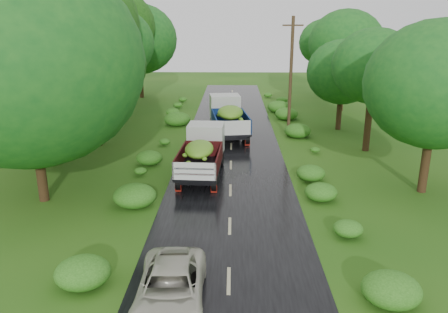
{
  "coord_description": "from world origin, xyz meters",
  "views": [
    {
      "loc": [
        0.1,
        -12.5,
        8.24
      ],
      "look_at": [
        -0.33,
        8.31,
        1.7
      ],
      "focal_mm": 35.0,
      "sensor_mm": 36.0,
      "label": 1
    }
  ],
  "objects_px": {
    "utility_pole": "(291,76)",
    "car": "(171,289)",
    "truck_far": "(228,115)",
    "truck_near": "(202,150)"
  },
  "relations": [
    {
      "from": "utility_pole",
      "to": "car",
      "type": "bearing_deg",
      "value": -113.2
    },
    {
      "from": "car",
      "to": "truck_far",
      "type": "bearing_deg",
      "value": 84.09
    },
    {
      "from": "truck_far",
      "to": "car",
      "type": "height_order",
      "value": "truck_far"
    },
    {
      "from": "utility_pole",
      "to": "truck_near",
      "type": "bearing_deg",
      "value": -130.09
    },
    {
      "from": "car",
      "to": "truck_near",
      "type": "bearing_deg",
      "value": 87.4
    },
    {
      "from": "truck_near",
      "to": "truck_far",
      "type": "xyz_separation_m",
      "value": [
        1.29,
        8.56,
        0.14
      ]
    },
    {
      "from": "car",
      "to": "utility_pole",
      "type": "bearing_deg",
      "value": 72.06
    },
    {
      "from": "truck_far",
      "to": "car",
      "type": "relative_size",
      "value": 1.55
    },
    {
      "from": "truck_near",
      "to": "car",
      "type": "relative_size",
      "value": 1.38
    },
    {
      "from": "truck_far",
      "to": "car",
      "type": "distance_m",
      "value": 20.34
    }
  ]
}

